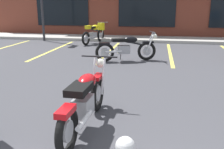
{
  "coord_description": "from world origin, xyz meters",
  "views": [
    {
      "loc": [
        0.71,
        -0.82,
        1.87
      ],
      "look_at": [
        -0.14,
        3.86,
        0.55
      ],
      "focal_mm": 40.78,
      "sensor_mm": 36.0,
      "label": 1
    }
  ],
  "objects_px": {
    "motorcycle_black_cruiser": "(95,32)",
    "helmet_on_pavement": "(125,146)",
    "motorcycle_red_sportbike": "(127,47)",
    "motorcycle_foreground_classic": "(85,100)"
  },
  "relations": [
    {
      "from": "motorcycle_black_cruiser",
      "to": "helmet_on_pavement",
      "type": "relative_size",
      "value": 7.93
    },
    {
      "from": "motorcycle_red_sportbike",
      "to": "motorcycle_black_cruiser",
      "type": "relative_size",
      "value": 0.98
    },
    {
      "from": "motorcycle_foreground_classic",
      "to": "motorcycle_red_sportbike",
      "type": "relative_size",
      "value": 1.04
    },
    {
      "from": "motorcycle_red_sportbike",
      "to": "helmet_on_pavement",
      "type": "xyz_separation_m",
      "value": [
        0.67,
        -5.56,
        -0.33
      ]
    },
    {
      "from": "motorcycle_red_sportbike",
      "to": "helmet_on_pavement",
      "type": "distance_m",
      "value": 5.61
    },
    {
      "from": "motorcycle_red_sportbike",
      "to": "helmet_on_pavement",
      "type": "relative_size",
      "value": 7.81
    },
    {
      "from": "motorcycle_red_sportbike",
      "to": "motorcycle_black_cruiser",
      "type": "xyz_separation_m",
      "value": [
        -2.06,
        3.83,
        0.07
      ]
    },
    {
      "from": "motorcycle_black_cruiser",
      "to": "helmet_on_pavement",
      "type": "xyz_separation_m",
      "value": [
        2.73,
        -9.39,
        -0.4
      ]
    },
    {
      "from": "motorcycle_foreground_classic",
      "to": "motorcycle_black_cruiser",
      "type": "height_order",
      "value": "same"
    },
    {
      "from": "motorcycle_foreground_classic",
      "to": "helmet_on_pavement",
      "type": "relative_size",
      "value": 8.11
    }
  ]
}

